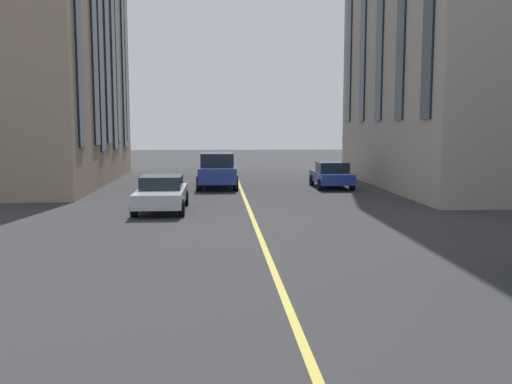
# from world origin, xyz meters

# --- Properties ---
(lane_centre_line) EXTENTS (80.00, 0.16, 0.01)m
(lane_centre_line) POSITION_xyz_m (20.00, 0.00, 0.00)
(lane_centre_line) COLOR #D8C64C
(lane_centre_line) RESTS_ON ground_plane
(car_blue_far) EXTENTS (4.70, 2.14, 1.88)m
(car_blue_far) POSITION_xyz_m (31.98, 1.25, 0.97)
(car_blue_far) COLOR navy
(car_blue_far) RESTS_ON ground_plane
(car_blue_trailing) EXTENTS (3.90, 1.89, 1.40)m
(car_blue_trailing) POSITION_xyz_m (31.49, -4.90, 0.70)
(car_blue_trailing) COLOR navy
(car_blue_trailing) RESTS_ON ground_plane
(car_silver_parked_b) EXTENTS (4.40, 1.95, 1.37)m
(car_silver_parked_b) POSITION_xyz_m (23.78, 3.46, 0.70)
(car_silver_parked_b) COLOR #B7BABF
(car_silver_parked_b) RESTS_ON ground_plane
(building_left_near) EXTENTS (11.65, 9.55, 13.60)m
(building_left_near) POSITION_xyz_m (36.93, 12.21, 6.80)
(building_left_near) COLOR slate
(building_left_near) RESTS_ON ground_plane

